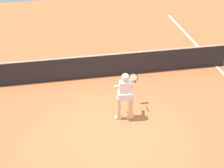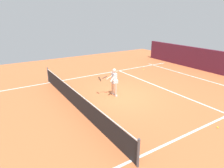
% 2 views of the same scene
% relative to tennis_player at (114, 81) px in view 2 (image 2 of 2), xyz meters
% --- Properties ---
extents(ground_plane, '(23.76, 23.76, 0.00)m').
position_rel_tennis_player_xyz_m(ground_plane, '(-0.32, -0.24, -0.85)').
color(ground_plane, '#C66638').
extents(court_back_wall, '(13.89, 0.24, 1.75)m').
position_rel_tennis_player_xyz_m(court_back_wall, '(-0.32, -9.07, 0.03)').
color(court_back_wall, '#561E33').
rests_on(court_back_wall, ground).
extents(baseline_marking, '(9.89, 0.10, 0.01)m').
position_rel_tennis_player_xyz_m(baseline_marking, '(-0.32, -6.87, -0.84)').
color(baseline_marking, white).
rests_on(baseline_marking, ground).
extents(service_line_marking, '(8.89, 0.10, 0.01)m').
position_rel_tennis_player_xyz_m(service_line_marking, '(-0.32, -3.17, -0.84)').
color(service_line_marking, white).
rests_on(service_line_marking, ground).
extents(sideline_left_marking, '(0.10, 16.28, 0.01)m').
position_rel_tennis_player_xyz_m(sideline_left_marking, '(-4.76, -0.24, -0.84)').
color(sideline_left_marking, white).
rests_on(sideline_left_marking, ground).
extents(sideline_right_marking, '(0.10, 16.28, 0.01)m').
position_rel_tennis_player_xyz_m(sideline_right_marking, '(4.12, -0.24, -0.84)').
color(sideline_right_marking, white).
rests_on(sideline_right_marking, ground).
extents(court_net, '(9.57, 0.08, 0.98)m').
position_rel_tennis_player_xyz_m(court_net, '(-0.32, 2.41, -0.39)').
color(court_net, '#4C4C51').
rests_on(court_net, ground).
extents(tennis_player, '(0.83, 0.92, 1.55)m').
position_rel_tennis_player_xyz_m(tennis_player, '(0.00, 0.00, 0.00)').
color(tennis_player, beige).
rests_on(tennis_player, ground).
extents(tennis_ball_near, '(0.07, 0.07, 0.07)m').
position_rel_tennis_player_xyz_m(tennis_ball_near, '(3.24, -5.06, -0.81)').
color(tennis_ball_near, '#D1E533').
rests_on(tennis_ball_near, ground).
extents(tennis_ball_mid, '(0.07, 0.07, 0.07)m').
position_rel_tennis_player_xyz_m(tennis_ball_mid, '(-5.12, -1.65, -0.81)').
color(tennis_ball_mid, '#D1E533').
rests_on(tennis_ball_mid, ground).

